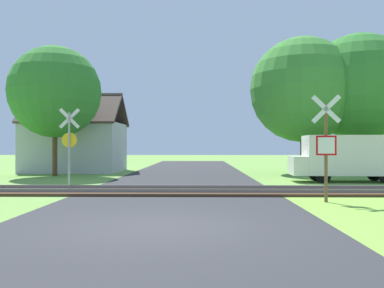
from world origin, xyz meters
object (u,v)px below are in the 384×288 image
Objects in this scene: house at (76,145)px; tree_far at (359,87)px; tree_left at (55,92)px; mail_truck at (346,156)px; crossing_sign_far at (69,141)px; tree_right at (303,90)px; stop_sign_near at (326,144)px.

tree_far reaches higher than house.
tree_left is 16.31m from mail_truck.
crossing_sign_far is 0.67× the size of mail_truck.
tree_right is 7.62m from mail_truck.
crossing_sign_far is 12.88m from mail_truck.
crossing_sign_far reaches higher than stop_sign_near.
tree_right is at bearing -91.57° from stop_sign_near.
tree_right is 1.15× the size of tree_left.
tree_far is at bearing 0.26° from tree_right.
house is at bearing 64.50° from mail_truck.
house is 18.98m from tree_far.
tree_right reaches higher than crossing_sign_far.
crossing_sign_far is 18.41m from tree_far.
tree_left is 18.66m from tree_far.
stop_sign_near is 17.07m from tree_left.
stop_sign_near is 0.51× the size of house.
tree_far reaches higher than mail_truck.
tree_right is 0.98× the size of tree_far.
house is 0.85× the size of tree_left.
tree_far is at bearing 7.92° from tree_left.
stop_sign_near is at bearing -43.24° from tree_left.
house is 0.75× the size of tree_right.
tree_far reaches higher than tree_right.
tree_left reaches higher than mail_truck.
tree_left is at bearing 78.51° from mail_truck.
crossing_sign_far is 15.44m from tree_right.
stop_sign_near is 0.38× the size of tree_right.
crossing_sign_far is at bearing -66.38° from tree_left.
tree_right reaches higher than mail_truck.
crossing_sign_far is at bearing -150.01° from tree_far.
house is at bearing 172.99° from tree_right.
stop_sign_near is 14.74m from tree_right.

